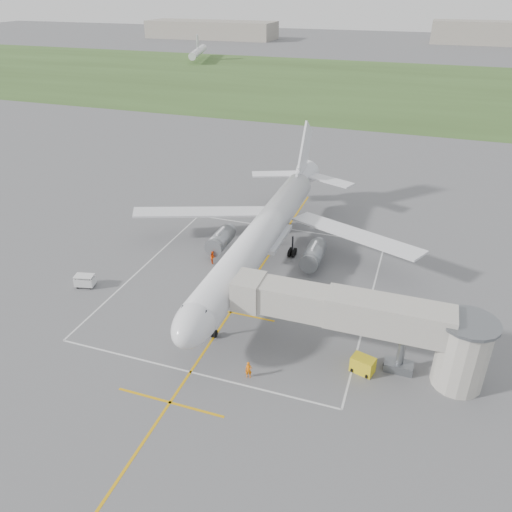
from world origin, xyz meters
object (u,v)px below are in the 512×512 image
(ramp_worker_wing, at_px, (213,257))
(gpu_unit, at_px, (363,365))
(jet_bridge, at_px, (379,324))
(airliner, at_px, (262,234))
(baggage_cart, at_px, (85,281))
(ramp_worker_nose, at_px, (249,370))

(ramp_worker_wing, bearing_deg, gpu_unit, -158.51)
(jet_bridge, bearing_deg, airliner, 137.81)
(baggage_cart, xyz_separation_m, ramp_worker_nose, (23.29, -8.11, 0.06))
(airliner, distance_m, ramp_worker_nose, 20.62)
(ramp_worker_nose, bearing_deg, airliner, 91.42)
(airliner, distance_m, baggage_cart, 21.68)
(jet_bridge, height_order, ramp_worker_nose, jet_bridge)
(jet_bridge, height_order, ramp_worker_wing, jet_bridge)
(airliner, xyz_separation_m, jet_bridge, (15.72, -14.25, 0.35))
(ramp_worker_wing, bearing_deg, baggage_cart, 95.77)
(jet_bridge, height_order, gpu_unit, jet_bridge)
(jet_bridge, bearing_deg, gpu_unit, -124.12)
(airliner, distance_m, ramp_worker_wing, 7.23)
(airliner, relative_size, gpu_unit, 19.78)
(airliner, height_order, gpu_unit, airliner)
(airliner, xyz_separation_m, ramp_worker_nose, (5.28, -19.62, -3.56))
(gpu_unit, height_order, ramp_worker_wing, ramp_worker_wing)
(ramp_worker_wing, bearing_deg, airliner, -111.96)
(ramp_worker_nose, distance_m, ramp_worker_wing, 21.51)
(gpu_unit, distance_m, ramp_worker_wing, 25.31)
(airliner, bearing_deg, gpu_unit, -46.11)
(gpu_unit, xyz_separation_m, baggage_cart, (-32.90, 3.97, 0.01))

